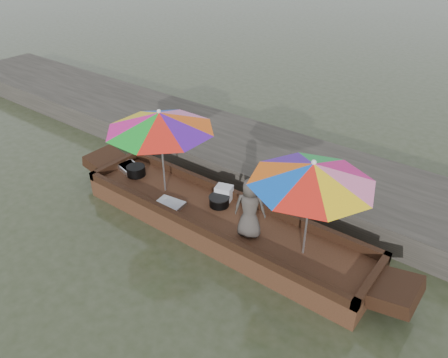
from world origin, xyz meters
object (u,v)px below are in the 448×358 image
Objects in this scene: tray_crayfish at (129,168)px; charcoal_grill at (219,201)px; umbrella_bow at (162,152)px; umbrella_stern at (308,209)px; cooking_pot at (136,171)px; vendor at (250,208)px; tray_scallop at (170,204)px; supply_bag at (224,193)px; boat_hull at (220,224)px.

tray_crayfish is 1.40× the size of charcoal_grill.
umbrella_bow and umbrella_stern have the same top height.
umbrella_bow is at bearing -3.40° from cooking_pot.
charcoal_grill is 1.88m from umbrella_stern.
umbrella_stern is at bearing 164.09° from vendor.
umbrella_stern is at bearing -7.03° from charcoal_grill.
tray_crayfish is 0.25× the size of umbrella_bow.
supply_bag reaches higher than tray_scallop.
umbrella_stern is at bearing 0.00° from umbrella_bow.
tray_crayfish is at bearing -171.65° from supply_bag.
umbrella_stern reaches higher than supply_bag.
cooking_pot is 0.27m from tray_crayfish.
cooking_pot is at bearing 163.70° from tray_scallop.
supply_bag is at bearing -55.08° from vendor.
vendor is 0.57× the size of umbrella_stern.
umbrella_bow is at bearing -5.64° from tray_crayfish.
tray_crayfish is at bearing 164.35° from tray_scallop.
vendor is at bearing -10.93° from boat_hull.
boat_hull is 2.83× the size of umbrella_bow.
charcoal_grill reaches higher than boat_hull.
umbrella_bow is at bearing -28.08° from vendor.
charcoal_grill is at bearing -46.05° from vendor.
supply_bag is 0.16× the size of umbrella_stern.
tray_scallop is 2.53m from umbrella_stern.
boat_hull is 0.38m from charcoal_grill.
charcoal_grill is 1.20× the size of supply_bag.
tray_crayfish is 1.53m from tray_scallop.
tray_crayfish is 2.14m from charcoal_grill.
umbrella_stern is (0.87, 0.13, 0.28)m from vendor.
cooking_pot is at bearing 176.60° from umbrella_bow.
cooking_pot is at bearing 178.66° from boat_hull.
vendor is 0.93m from umbrella_stern.
charcoal_grill is (-0.19, 0.21, 0.25)m from boat_hull.
umbrella_stern is at bearing 7.31° from tray_scallop.
umbrella_bow is (0.81, -0.05, 0.68)m from cooking_pot.
umbrella_bow reaches higher than supply_bag.
umbrella_bow is 2.80m from umbrella_stern.
tray_crayfish reaches higher than tray_scallop.
boat_hull is at bearing 180.00° from umbrella_stern.
cooking_pot reaches higher than tray_scallop.
charcoal_grill is at bearing 131.72° from boat_hull.
tray_crayfish is (-0.26, 0.06, -0.05)m from cooking_pot.
vendor is (2.99, -0.23, 0.45)m from tray_crayfish.
umbrella_stern is (1.54, 0.00, 0.95)m from boat_hull.
umbrella_bow is (-1.92, 0.13, 0.28)m from vendor.
tray_crayfish is 3.03m from vendor.
tray_scallop is 0.84m from charcoal_grill.
tray_scallop is at bearing -16.30° from cooking_pot.
tray_crayfish is at bearing 177.40° from boat_hull.
umbrella_bow is (-1.07, -0.21, 0.70)m from charcoal_grill.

